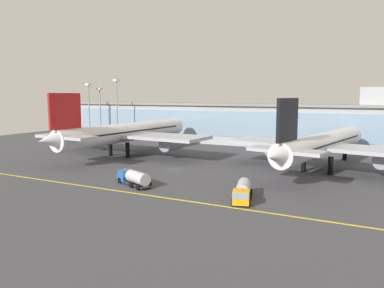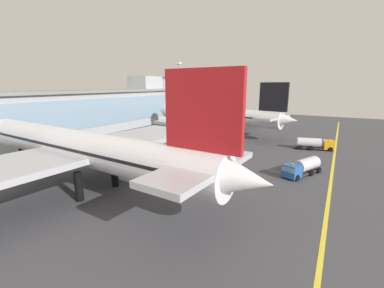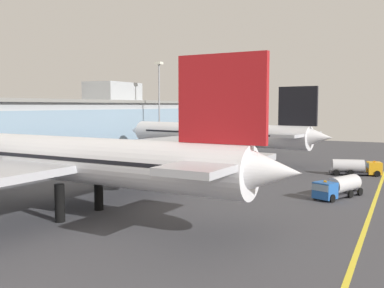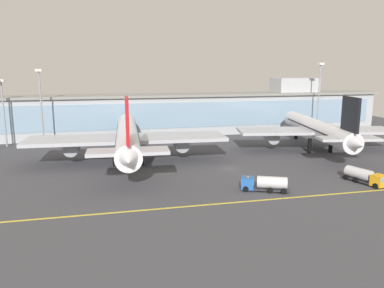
% 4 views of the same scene
% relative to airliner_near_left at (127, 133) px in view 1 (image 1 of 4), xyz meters
% --- Properties ---
extents(ground_plane, '(205.19, 205.19, 0.00)m').
position_rel_airliner_near_left_xyz_m(ground_plane, '(22.44, -11.80, -6.42)').
color(ground_plane, '#424247').
extents(taxiway_centreline_stripe, '(164.16, 0.50, 0.01)m').
position_rel_airliner_near_left_xyz_m(taxiway_centreline_stripe, '(22.44, -33.80, -6.42)').
color(taxiway_centreline_stripe, yellow).
rests_on(taxiway_centreline_stripe, ground).
extents(terminal_building, '(149.57, 14.00, 19.49)m').
position_rel_airliner_near_left_xyz_m(terminal_building, '(24.03, 38.50, 1.13)').
color(terminal_building, '#ADB2B7').
rests_on(terminal_building, ground).
extents(airliner_near_left, '(49.34, 59.31, 17.64)m').
position_rel_airliner_near_left_xyz_m(airliner_near_left, '(0.00, 0.00, 0.00)').
color(airliner_near_left, black).
rests_on(airliner_near_left, ground).
extents(airliner_near_right, '(45.44, 53.75, 16.64)m').
position_rel_airliner_near_left_xyz_m(airliner_near_right, '(53.29, 1.99, -0.36)').
color(airliner_near_right, black).
rests_on(airliner_near_right, ground).
extents(fuel_tanker_truck, '(4.99, 9.36, 2.90)m').
position_rel_airliner_near_left_xyz_m(fuel_tanker_truck, '(45.58, -29.38, -4.91)').
color(fuel_tanker_truck, black).
rests_on(fuel_tanker_truck, ground).
extents(baggage_tug_near, '(9.24, 5.98, 2.90)m').
position_rel_airliner_near_left_xyz_m(baggage_tug_near, '(23.42, -28.92, -4.91)').
color(baggage_tug_near, black).
rests_on(baggage_tug_near, ground).
extents(apron_light_mast_west, '(1.80, 1.80, 19.93)m').
position_rel_airliner_near_left_xyz_m(apron_light_mast_west, '(-33.92, 27.97, 6.96)').
color(apron_light_mast_west, gray).
rests_on(apron_light_mast_west, ground).
extents(apron_light_mast_centre, '(1.80, 1.80, 21.52)m').
position_rel_airliner_near_left_xyz_m(apron_light_mast_centre, '(-35.71, 23.73, 7.86)').
color(apron_light_mast_centre, gray).
rests_on(apron_light_mast_centre, ground).
extents(apron_light_mast_east, '(1.80, 1.80, 22.86)m').
position_rel_airliner_near_left_xyz_m(apron_light_mast_east, '(-22.94, 24.54, 8.61)').
color(apron_light_mast_east, gray).
rests_on(apron_light_mast_east, ground).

